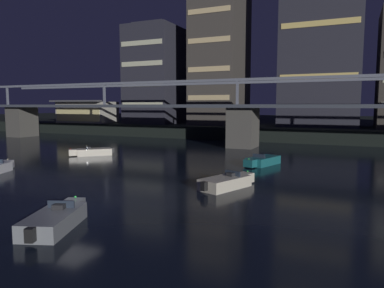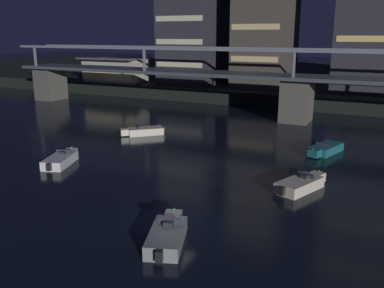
# 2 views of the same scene
# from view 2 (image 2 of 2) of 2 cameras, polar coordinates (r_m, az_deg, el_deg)

# --- Properties ---
(ground_plane) EXTENTS (400.00, 400.00, 0.00)m
(ground_plane) POSITION_cam_2_polar(r_m,az_deg,el_deg) (25.69, -3.09, -10.68)
(ground_plane) COLOR black
(far_riverbank) EXTENTS (240.00, 80.00, 2.20)m
(far_riverbank) POSITION_cam_2_polar(r_m,az_deg,el_deg) (102.93, 20.15, 8.43)
(far_riverbank) COLOR black
(far_riverbank) RESTS_ON ground
(river_bridge) EXTENTS (92.04, 6.40, 9.38)m
(river_bridge) POSITION_cam_2_polar(r_m,az_deg,el_deg) (55.40, 14.41, 7.61)
(river_bridge) COLOR #4C4944
(river_bridge) RESTS_ON ground
(tower_west_low) EXTENTS (9.75, 12.17, 19.85)m
(tower_west_low) POSITION_cam_2_polar(r_m,az_deg,el_deg) (78.38, 0.32, 15.55)
(tower_west_low) COLOR #282833
(tower_west_low) RESTS_ON far_riverbank
(tower_west_tall) EXTENTS (8.65, 12.57, 25.83)m
(tower_west_tall) POSITION_cam_2_polar(r_m,az_deg,el_deg) (74.81, 10.36, 17.64)
(tower_west_tall) COLOR #423D38
(tower_west_tall) RESTS_ON far_riverbank
(waterfront_pavilion) EXTENTS (12.40, 7.40, 4.70)m
(waterfront_pavilion) POSITION_cam_2_polar(r_m,az_deg,el_deg) (82.34, -10.45, 10.03)
(waterfront_pavilion) COLOR #B2AD9E
(waterfront_pavilion) RESTS_ON far_riverbank
(speedboat_near_left) EXTENTS (3.02, 5.11, 1.16)m
(speedboat_near_left) POSITION_cam_2_polar(r_m,az_deg,el_deg) (38.12, -17.68, -2.08)
(speedboat_near_left) COLOR silver
(speedboat_near_left) RESTS_ON ground
(speedboat_near_center) EXTENTS (3.04, 5.10, 1.16)m
(speedboat_near_center) POSITION_cam_2_polar(r_m,az_deg,el_deg) (23.22, -3.44, -12.49)
(speedboat_near_center) COLOR gray
(speedboat_near_center) RESTS_ON ground
(speedboat_near_right) EXTENTS (2.87, 5.16, 1.16)m
(speedboat_near_right) POSITION_cam_2_polar(r_m,az_deg,el_deg) (41.74, 17.95, -0.65)
(speedboat_near_right) COLOR #196066
(speedboat_near_right) RESTS_ON ground
(speedboat_mid_left) EXTENTS (4.43, 4.34, 1.16)m
(speedboat_mid_left) POSITION_cam_2_polar(r_m,az_deg,el_deg) (47.41, -6.72, 1.79)
(speedboat_mid_left) COLOR beige
(speedboat_mid_left) RESTS_ON ground
(speedboat_far_left) EXTENTS (3.09, 5.08, 1.16)m
(speedboat_far_left) POSITION_cam_2_polar(r_m,az_deg,el_deg) (31.54, 14.84, -5.39)
(speedboat_far_left) COLOR beige
(speedboat_far_left) RESTS_ON ground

